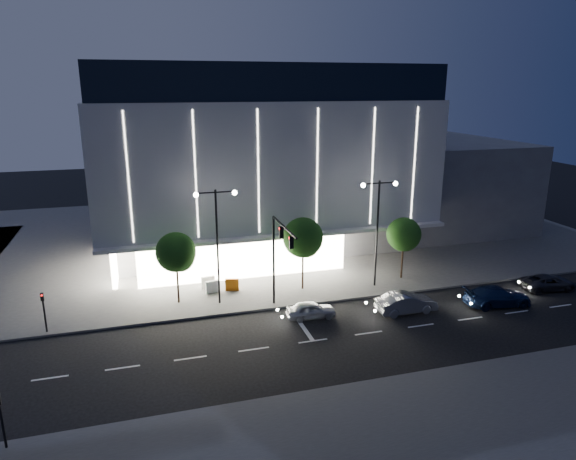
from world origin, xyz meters
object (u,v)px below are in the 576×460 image
Objects in this scene: traffic_mast at (279,248)px; street_lamp_west at (217,230)px; tree_right at (404,236)px; street_lamp_east at (378,218)px; car_lead at (311,310)px; ped_signal_near at (1,415)px; car_second at (406,303)px; car_fourth at (548,282)px; barrier_c at (232,285)px; barrier_b at (212,287)px; barrier_d at (208,282)px; tree_mid at (303,240)px; car_third at (497,296)px; tree_left at (176,254)px; ped_signal_far at (44,308)px.

street_lamp_west is (-4.00, 2.66, 0.93)m from traffic_mast.
street_lamp_east is at bearing -161.37° from tree_right.
ped_signal_near is at bearing 120.97° from car_lead.
car_fourth is (13.45, 0.73, -0.13)m from car_second.
car_second reaches higher than barrier_c.
street_lamp_west is at bearing -94.24° from barrier_b.
barrier_d is (-0.20, 1.05, 0.00)m from barrier_b.
car_lead is 0.80× the size of car_fourth.
car_fourth is at bearing -87.74° from car_second.
car_third is at bearing -27.80° from tree_mid.
car_second is 15.92m from barrier_d.
barrier_b is (-16.26, 1.18, -3.23)m from tree_right.
traffic_mast reaches higher than ped_signal_near.
tree_right is (12.03, 3.68, -1.14)m from traffic_mast.
street_lamp_west reaches higher than tree_mid.
barrier_b is (-26.74, 6.68, 0.03)m from car_fourth.
street_lamp_west is 5.90m from barrier_c.
tree_left is at bearing -166.99° from barrier_b.
barrier_b is (-4.24, 4.87, -4.38)m from traffic_mast.
car_fourth is 26.00m from barrier_c.
ped_signal_far is 9.61m from tree_left.
car_fourth is (6.13, 1.53, -0.12)m from car_third.
barrier_b is (-13.29, 7.42, -0.10)m from car_second.
car_lead reaches higher than barrier_d.
traffic_mast is 8.59m from barrier_d.
ped_signal_near reaches higher than car_lead.
ped_signal_far is 2.73× the size of barrier_c.
ped_signal_near is at bearing -132.58° from barrier_d.
street_lamp_east is (9.00, 2.66, 0.93)m from traffic_mast.
ped_signal_far is 2.73× the size of barrier_b.
street_lamp_west is 8.18× the size of barrier_d.
ped_signal_near is 17.23m from tree_left.
ped_signal_far is 12.39m from barrier_b.
tree_right reaches higher than barrier_b.
car_lead reaches higher than barrier_b.
ped_signal_near is at bearing -90.00° from ped_signal_far.
tree_right is at bearing 18.63° from street_lamp_east.
traffic_mast reaches higher than tree_right.
barrier_c is 1.00× the size of barrier_d.
traffic_mast reaches higher than car_lead.
tree_mid is 6.85m from barrier_c.
barrier_b is (11.76, 3.71, -1.24)m from ped_signal_far.
barrier_b is (-20.60, 8.22, -0.09)m from car_third.
tree_left is at bearing 79.10° from car_third.
tree_mid is at bearing -7.78° from car_lead.
street_lamp_east is 16.12m from tree_left.
car_third is at bearing -58.34° from tree_right.
barrier_b is at bearing 53.17° from ped_signal_near.
ped_signal_far is 12.00m from ped_signal_near.
tree_left reaches higher than car_second.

